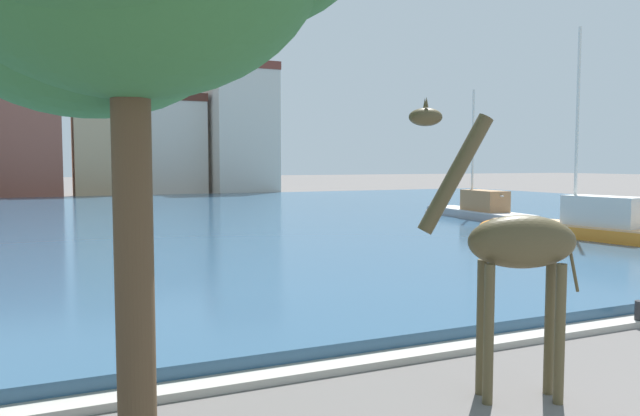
# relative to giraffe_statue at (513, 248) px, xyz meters

# --- Properties ---
(harbor_water) EXTENTS (79.10, 48.50, 0.33)m
(harbor_water) POSITION_rel_giraffe_statue_xyz_m (-0.10, 26.53, -1.92)
(harbor_water) COLOR #2D5170
(harbor_water) RESTS_ON ground
(quay_edge_coping) EXTENTS (79.10, 0.50, 0.12)m
(quay_edge_coping) POSITION_rel_giraffe_statue_xyz_m (-0.10, 2.03, -2.03)
(quay_edge_coping) COLOR #ADA89E
(quay_edge_coping) RESTS_ON ground
(giraffe_statue) EXTENTS (2.24, 1.28, 4.08)m
(giraffe_statue) POSITION_rel_giraffe_statue_xyz_m (0.00, 0.00, 0.00)
(giraffe_statue) COLOR #4C4228
(giraffe_statue) RESTS_ON ground
(sailboat_orange) EXTENTS (3.33, 9.47, 8.47)m
(sailboat_orange) POSITION_rel_giraffe_statue_xyz_m (13.41, 11.40, -1.45)
(sailboat_orange) COLOR orange
(sailboat_orange) RESTS_ON ground
(sailboat_grey) EXTENTS (2.49, 9.10, 7.07)m
(sailboat_grey) POSITION_rel_giraffe_statue_xyz_m (15.11, 19.92, -1.50)
(sailboat_grey) COLOR #939399
(sailboat_grey) RESTS_ON ground
(townhouse_tall_gabled) EXTENTS (8.50, 5.42, 11.28)m
(townhouse_tall_gabled) POSITION_rel_giraffe_statue_xyz_m (-8.03, 55.51, 3.57)
(townhouse_tall_gabled) COLOR #8E5142
(townhouse_tall_gabled) RESTS_ON ground
(townhouse_wide_warehouse) EXTENTS (6.25, 5.41, 11.83)m
(townhouse_wide_warehouse) POSITION_rel_giraffe_statue_xyz_m (0.16, 55.53, 3.84)
(townhouse_wide_warehouse) COLOR tan
(townhouse_wide_warehouse) RESTS_ON ground
(townhouse_end_terrace) EXTENTS (7.41, 5.97, 10.00)m
(townhouse_end_terrace) POSITION_rel_giraffe_statue_xyz_m (5.72, 56.31, 2.93)
(townhouse_end_terrace) COLOR beige
(townhouse_end_terrace) RESTS_ON ground
(townhouse_corner_house) EXTENTS (6.34, 6.53, 13.14)m
(townhouse_corner_house) POSITION_rel_giraffe_statue_xyz_m (12.91, 54.06, 4.50)
(townhouse_corner_house) COLOR beige
(townhouse_corner_house) RESTS_ON ground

